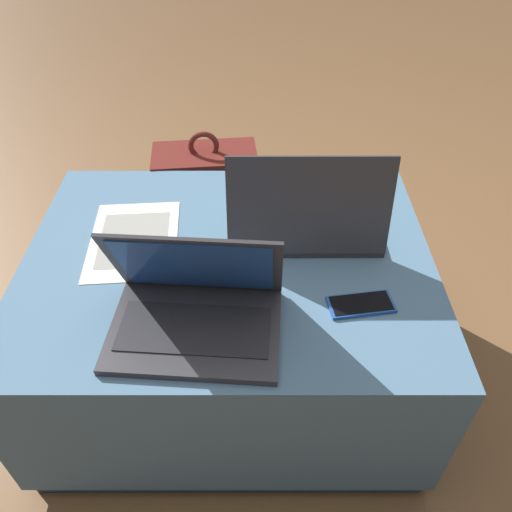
% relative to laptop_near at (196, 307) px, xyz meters
% --- Properties ---
extents(ground_plane, '(14.00, 14.00, 0.00)m').
position_rel_laptop_near_xyz_m(ground_plane, '(0.05, 0.20, -0.50)').
color(ground_plane, brown).
extents(ottoman, '(0.96, 0.74, 0.45)m').
position_rel_laptop_near_xyz_m(ottoman, '(0.05, 0.20, -0.27)').
color(ottoman, '#2A3D4E').
rests_on(ottoman, ground_plane).
extents(laptop_near, '(0.35, 0.26, 0.23)m').
position_rel_laptop_near_xyz_m(laptop_near, '(0.00, 0.00, 0.00)').
color(laptop_near, '#333338').
rests_on(laptop_near, ottoman).
extents(laptop_far, '(0.36, 0.24, 0.25)m').
position_rel_laptop_near_xyz_m(laptop_far, '(0.24, 0.28, 0.00)').
color(laptop_far, '#333338').
rests_on(laptop_far, ottoman).
extents(cell_phone, '(0.15, 0.08, 0.01)m').
position_rel_laptop_near_xyz_m(cell_phone, '(0.34, 0.05, -0.04)').
color(cell_phone, '#1E4C9E').
rests_on(cell_phone, ottoman).
extents(backpack, '(0.33, 0.24, 0.52)m').
position_rel_laptop_near_xyz_m(backpack, '(-0.04, 0.68, -0.28)').
color(backpack, '#5B1E19').
rests_on(backpack, ground_plane).
extents(paper_sheet, '(0.23, 0.31, 0.00)m').
position_rel_laptop_near_xyz_m(paper_sheet, '(-0.18, 0.26, -0.05)').
color(paper_sheet, white).
rests_on(paper_sheet, ottoman).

